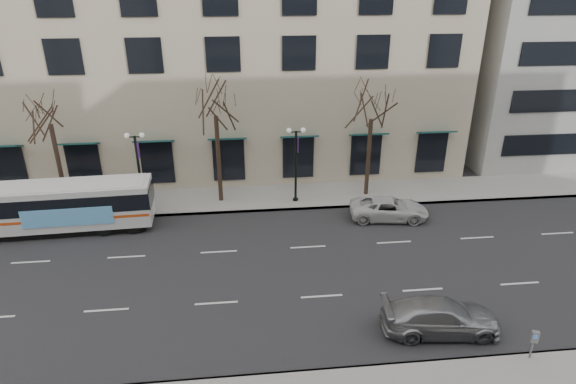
{
  "coord_description": "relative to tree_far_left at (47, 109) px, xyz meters",
  "views": [
    {
      "loc": [
        1.42,
        -20.92,
        14.01
      ],
      "look_at": [
        3.74,
        1.13,
        4.0
      ],
      "focal_mm": 30.0,
      "sensor_mm": 36.0,
      "label": 1
    }
  ],
  "objects": [
    {
      "name": "silver_car",
      "position": [
        19.62,
        -14.02,
        -5.97
      ],
      "size": [
        5.18,
        2.47,
        1.46
      ],
      "primitive_type": "imported",
      "rotation": [
        0.0,
        0.0,
        1.48
      ],
      "color": "#94969B",
      "rests_on": "ground"
    },
    {
      "name": "ground",
      "position": [
        10.0,
        -8.8,
        -6.7
      ],
      "size": [
        160.0,
        160.0,
        0.0
      ],
      "primitive_type": "plane",
      "color": "black",
      "rests_on": "ground"
    },
    {
      "name": "city_bus",
      "position": [
        0.57,
        -3.0,
        -5.07
      ],
      "size": [
        11.1,
        2.88,
        2.98
      ],
      "rotation": [
        0.0,
        0.0,
        0.04
      ],
      "color": "silver",
      "rests_on": "ground"
    },
    {
      "name": "lamp_post_left",
      "position": [
        5.01,
        -0.6,
        -3.75
      ],
      "size": [
        1.22,
        0.45,
        5.21
      ],
      "color": "black",
      "rests_on": "ground"
    },
    {
      "name": "white_pickup",
      "position": [
        20.55,
        -3.5,
        -6.02
      ],
      "size": [
        5.11,
        2.84,
        1.35
      ],
      "primitive_type": "imported",
      "rotation": [
        0.0,
        0.0,
        1.44
      ],
      "color": "silver",
      "rests_on": "ground"
    },
    {
      "name": "tree_far_mid",
      "position": [
        10.0,
        0.0,
        0.21
      ],
      "size": [
        3.6,
        3.6,
        8.55
      ],
      "color": "black",
      "rests_on": "ground"
    },
    {
      "name": "pay_station",
      "position": [
        22.51,
        -16.1,
        -5.62
      ],
      "size": [
        0.32,
        0.26,
        1.28
      ],
      "rotation": [
        0.0,
        0.0,
        -0.32
      ],
      "color": "gray",
      "rests_on": "sidewalk_near"
    },
    {
      "name": "lamp_post_right",
      "position": [
        15.01,
        -0.6,
        -3.75
      ],
      "size": [
        1.22,
        0.45,
        5.21
      ],
      "color": "black",
      "rests_on": "ground"
    },
    {
      "name": "sidewalk_far",
      "position": [
        15.0,
        0.2,
        -6.62
      ],
      "size": [
        80.0,
        4.0,
        0.15
      ],
      "primitive_type": "cube",
      "color": "gray",
      "rests_on": "ground"
    },
    {
      "name": "tree_far_left",
      "position": [
        0.0,
        0.0,
        0.0
      ],
      "size": [
        3.6,
        3.6,
        8.34
      ],
      "color": "black",
      "rests_on": "ground"
    },
    {
      "name": "tree_far_right",
      "position": [
        20.0,
        0.0,
        -0.28
      ],
      "size": [
        3.6,
        3.6,
        8.06
      ],
      "color": "black",
      "rests_on": "ground"
    },
    {
      "name": "building_hotel",
      "position": [
        8.0,
        12.2,
        5.3
      ],
      "size": [
        40.0,
        20.0,
        24.0
      ],
      "primitive_type": "cube",
      "color": "#B8AC8D",
      "rests_on": "ground"
    }
  ]
}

